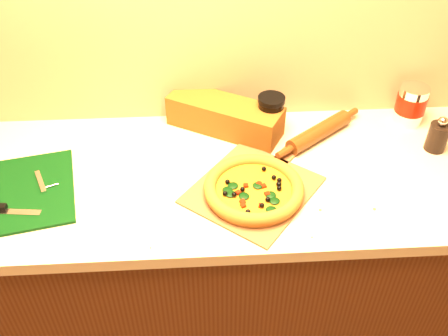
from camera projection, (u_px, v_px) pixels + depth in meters
The scene contains 10 objects.
cabinet at pixel (207, 267), 1.88m from camera, with size 2.80×0.65×0.86m, color #4A220F.
countertop at pixel (204, 178), 1.59m from camera, with size 2.84×0.68×0.04m, color beige.
pizza_peel at pixel (255, 187), 1.52m from camera, with size 0.47×0.49×0.01m.
pizza at pixel (254, 189), 1.48m from camera, with size 0.30×0.30×0.04m.
cutting_board at pixel (31, 191), 1.51m from camera, with size 0.31×0.38×0.03m.
pepper_grinder at pixel (438, 136), 1.64m from camera, with size 0.07×0.07×0.13m.
rolling_pin at pixel (319, 132), 1.70m from camera, with size 0.33×0.26×0.05m.
coffee_canister at pixel (411, 104), 1.75m from camera, with size 0.10×0.10×0.14m.
bread_bag at pixel (225, 116), 1.72m from camera, with size 0.40×0.13×0.11m, color brown.
dark_jar at pixel (270, 115), 1.69m from camera, with size 0.09×0.09×0.15m.
Camera 1 is at (-0.00, 0.23, 1.93)m, focal length 40.00 mm.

